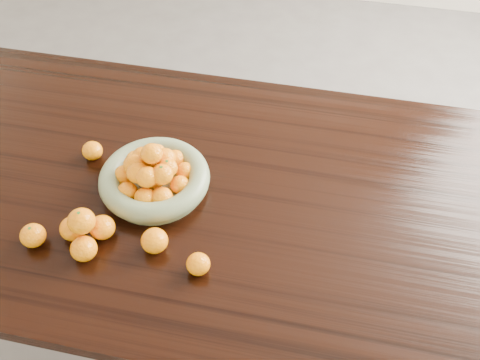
% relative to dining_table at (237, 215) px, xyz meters
% --- Properties ---
extents(ground, '(5.00, 5.00, 0.00)m').
position_rel_dining_table_xyz_m(ground, '(0.00, 0.00, -0.66)').
color(ground, '#5B5856').
rests_on(ground, ground).
extents(dining_table, '(2.00, 1.00, 0.75)m').
position_rel_dining_table_xyz_m(dining_table, '(0.00, 0.00, 0.00)').
color(dining_table, black).
rests_on(dining_table, ground).
extents(fruit_bowl, '(0.30, 0.30, 0.15)m').
position_rel_dining_table_xyz_m(fruit_bowl, '(-0.22, -0.02, 0.13)').
color(fruit_bowl, gray).
rests_on(fruit_bowl, dining_table).
extents(orange_pyramid, '(0.13, 0.13, 0.12)m').
position_rel_dining_table_xyz_m(orange_pyramid, '(-0.33, -0.23, 0.13)').
color(orange_pyramid, orange).
rests_on(orange_pyramid, dining_table).
extents(loose_orange_0, '(0.06, 0.06, 0.06)m').
position_rel_dining_table_xyz_m(loose_orange_0, '(-0.45, -0.26, 0.12)').
color(loose_orange_0, orange).
rests_on(loose_orange_0, dining_table).
extents(loose_orange_1, '(0.07, 0.07, 0.06)m').
position_rel_dining_table_xyz_m(loose_orange_1, '(-0.16, -0.22, 0.12)').
color(loose_orange_1, orange).
rests_on(loose_orange_1, dining_table).
extents(loose_orange_2, '(0.06, 0.06, 0.05)m').
position_rel_dining_table_xyz_m(loose_orange_2, '(-0.04, -0.26, 0.12)').
color(loose_orange_2, orange).
rests_on(loose_orange_2, dining_table).
extents(loose_orange_3, '(0.06, 0.06, 0.05)m').
position_rel_dining_table_xyz_m(loose_orange_3, '(-0.43, 0.05, 0.12)').
color(loose_orange_3, orange).
rests_on(loose_orange_3, dining_table).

